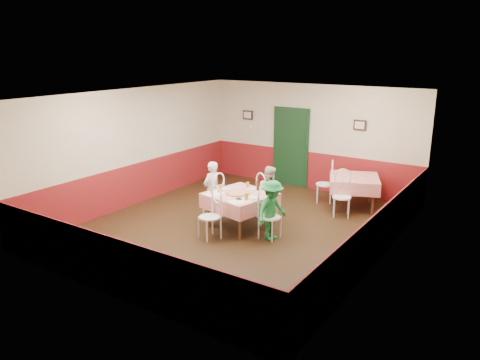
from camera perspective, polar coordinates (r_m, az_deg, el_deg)
The scene contains 39 objects.
floor at distance 10.06m, azimuth -0.08°, elevation -5.74°, with size 7.00×7.00×0.00m, color black.
ceiling at distance 9.40m, azimuth -0.09°, elevation 10.34°, with size 7.00×7.00×0.00m, color white.
back_wall at distance 12.64m, azimuth 8.76°, elevation 5.16°, with size 6.00×0.10×2.80m, color beige.
front_wall at distance 7.11m, azimuth -15.93°, elevation -3.66°, with size 6.00×0.10×2.80m, color beige.
left_wall at distance 11.53m, azimuth -12.64°, elevation 3.94°, with size 0.10×7.00×2.80m, color beige.
right_wall at distance 8.41m, azimuth 17.19°, elevation -0.75°, with size 0.10×7.00×2.80m, color beige.
wainscot_back at distance 12.82m, azimuth 8.57°, elevation 1.19°, with size 6.00×0.03×1.00m, color maroon.
wainscot_front at distance 7.46m, azimuth -15.32°, elevation -10.17°, with size 6.00×0.03×1.00m, color maroon.
wainscot_left at distance 11.73m, azimuth -12.32°, elevation -0.37°, with size 0.03×7.00×1.00m, color maroon.
wainscot_right at distance 8.71m, azimuth 16.62°, elevation -6.42°, with size 0.03×7.00×1.00m, color maroon.
door at distance 12.92m, azimuth 6.19°, elevation 3.90°, with size 0.96×0.06×2.10m, color black.
picture_left at distance 13.47m, azimuth 0.96°, elevation 7.93°, with size 0.32×0.03×0.26m, color black.
picture_right at distance 12.04m, azimuth 14.40°, elevation 6.50°, with size 0.32×0.03×0.26m, color black.
thermostat at distance 13.47m, azimuth 1.31°, elevation 6.42°, with size 0.10×0.03×0.10m, color white.
main_table at distance 9.91m, azimuth 0.00°, elevation -3.76°, with size 1.22×1.22×0.77m, color red.
second_table at distance 11.49m, azimuth 13.66°, elevation -1.45°, with size 1.12×1.12×0.77m, color red.
chair_left at distance 10.48m, azimuth -3.27°, elevation -2.26°, with size 0.42×0.42×0.90m, color white, non-canonical shape.
chair_right at distance 9.34m, azimuth 3.68°, elevation -4.56°, with size 0.42×0.42×0.90m, color white, non-canonical shape.
chair_far at distance 10.47m, azimuth 3.32°, elevation -2.27°, with size 0.42×0.42×0.90m, color white, non-canonical shape.
chair_near at distance 9.35m, azimuth -3.72°, elevation -4.54°, with size 0.42×0.42×0.90m, color white, non-canonical shape.
chair_second_a at distance 11.72m, azimuth 10.25°, elevation -0.52°, with size 0.42×0.42×0.90m, color white, non-canonical shape.
chair_second_b at distance 10.79m, azimuth 12.30°, elevation -2.07°, with size 0.42×0.42×0.90m, color white, non-canonical shape.
pizza at distance 9.78m, azimuth -0.25°, elevation -1.56°, with size 0.50×0.50×0.03m, color #B74723.
plate_left at distance 10.09m, azimuth -1.62°, elevation -1.07°, with size 0.25×0.25×0.01m, color white.
plate_right at distance 9.52m, azimuth 1.68°, elevation -2.11°, with size 0.25×0.25×0.01m, color white.
plate_far at distance 10.07m, azimuth 1.55°, elevation -1.09°, with size 0.25×0.25×0.01m, color white.
glass_a at distance 9.89m, azimuth -2.50°, elevation -1.02°, with size 0.08×0.08×0.15m, color #BF7219.
glass_b at distance 9.34m, azimuth 0.77°, elevation -2.04°, with size 0.08×0.08×0.15m, color #BF7219.
glass_c at distance 10.15m, azimuth 0.95°, elevation -0.62°, with size 0.07×0.07×0.13m, color #BF7219.
beer_bottle at distance 9.97m, azimuth 2.19°, elevation -0.59°, with size 0.07×0.07×0.24m, color #381C0A.
shaker_a at distance 9.78m, azimuth -3.51°, elevation -1.41°, with size 0.04×0.04×0.09m, color silver.
shaker_b at distance 9.75m, azimuth -3.55°, elevation -1.46°, with size 0.04×0.04×0.09m, color silver.
shaker_c at distance 9.88m, azimuth -3.43°, elevation -1.23°, with size 0.04×0.04×0.09m, color #B23319.
menu_left at distance 9.77m, azimuth -3.19°, elevation -1.68°, with size 0.30×0.40×0.00m, color white.
menu_right at distance 9.29m, azimuth -0.11°, elevation -2.60°, with size 0.30×0.40×0.00m, color white.
wallet at distance 9.40m, azimuth -0.17°, elevation -2.32°, with size 0.11×0.09×0.02m, color black.
diner_left at distance 10.46m, azimuth -3.47°, elevation -1.18°, with size 0.47×0.31×1.29m, color gray.
diner_far at distance 10.46m, azimuth 3.51°, elevation -1.45°, with size 0.58×0.45×1.19m, color gray.
diner_right at distance 9.25m, azimuth 3.92°, elevation -3.70°, with size 0.79×0.45×1.22m, color gray.
Camera 1 is at (5.18, -7.80, 3.69)m, focal length 35.00 mm.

